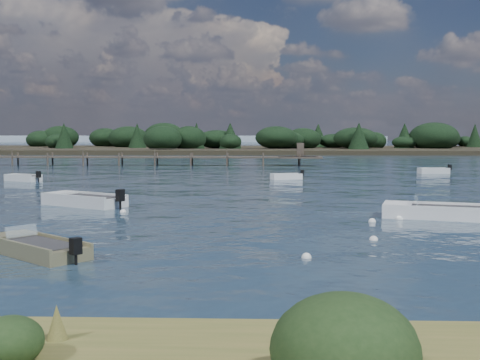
{
  "coord_description": "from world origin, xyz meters",
  "views": [
    {
      "loc": [
        -0.66,
        -23.27,
        3.98
      ],
      "look_at": [
        -1.96,
        14.0,
        1.0
      ],
      "focal_mm": 45.0,
      "sensor_mm": 36.0,
      "label": 1
    }
  ],
  "objects_px": {
    "dinghy_near_olive": "(36,250)",
    "jetty": "(85,157)",
    "tender_far_white": "(286,178)",
    "dinghy_mid_white_a": "(442,214)",
    "tender_far_grey": "(23,179)",
    "dinghy_mid_grey": "(84,202)",
    "tender_far_grey_b": "(434,172)"
  },
  "relations": [
    {
      "from": "dinghy_near_olive",
      "to": "tender_far_grey",
      "type": "bearing_deg",
      "value": 112.53
    },
    {
      "from": "tender_far_grey_b",
      "to": "jetty",
      "type": "relative_size",
      "value": 0.05
    },
    {
      "from": "dinghy_mid_grey",
      "to": "tender_far_grey_b",
      "type": "xyz_separation_m",
      "value": [
        26.19,
        26.28,
        -0.02
      ]
    },
    {
      "from": "dinghy_near_olive",
      "to": "tender_far_grey_b",
      "type": "bearing_deg",
      "value": 58.62
    },
    {
      "from": "dinghy_near_olive",
      "to": "jetty",
      "type": "xyz_separation_m",
      "value": [
        -13.77,
        52.21,
        0.84
      ]
    },
    {
      "from": "dinghy_near_olive",
      "to": "tender_far_grey",
      "type": "height_order",
      "value": "dinghy_near_olive"
    },
    {
      "from": "dinghy_mid_grey",
      "to": "tender_far_grey",
      "type": "distance_m",
      "value": 18.85
    },
    {
      "from": "dinghy_near_olive",
      "to": "dinghy_mid_white_a",
      "type": "xyz_separation_m",
      "value": [
        15.71,
        8.87,
        0.03
      ]
    },
    {
      "from": "dinghy_near_olive",
      "to": "dinghy_mid_grey",
      "type": "xyz_separation_m",
      "value": [
        -2.26,
        12.95,
        0.03
      ]
    },
    {
      "from": "tender_far_white",
      "to": "tender_far_grey_b",
      "type": "bearing_deg",
      "value": 27.85
    },
    {
      "from": "dinghy_near_olive",
      "to": "dinghy_mid_white_a",
      "type": "height_order",
      "value": "dinghy_mid_white_a"
    },
    {
      "from": "tender_far_white",
      "to": "jetty",
      "type": "bearing_deg",
      "value": 138.4
    },
    {
      "from": "tender_far_grey",
      "to": "dinghy_mid_white_a",
      "type": "distance_m",
      "value": 34.33
    },
    {
      "from": "dinghy_mid_grey",
      "to": "tender_far_grey_b",
      "type": "distance_m",
      "value": 37.11
    },
    {
      "from": "tender_far_white",
      "to": "tender_far_grey",
      "type": "bearing_deg",
      "value": -173.3
    },
    {
      "from": "tender_far_grey_b",
      "to": "tender_far_white",
      "type": "bearing_deg",
      "value": -152.15
    },
    {
      "from": "dinghy_mid_grey",
      "to": "dinghy_near_olive",
      "type": "bearing_deg",
      "value": -80.09
    },
    {
      "from": "tender_far_grey",
      "to": "jetty",
      "type": "bearing_deg",
      "value": 94.23
    },
    {
      "from": "dinghy_near_olive",
      "to": "jetty",
      "type": "distance_m",
      "value": 54.0
    },
    {
      "from": "dinghy_near_olive",
      "to": "jetty",
      "type": "relative_size",
      "value": 0.06
    },
    {
      "from": "tender_far_grey_b",
      "to": "jetty",
      "type": "distance_m",
      "value": 39.88
    },
    {
      "from": "tender_far_grey",
      "to": "jetty",
      "type": "xyz_separation_m",
      "value": [
        -1.71,
        23.15,
        0.83
      ]
    },
    {
      "from": "dinghy_near_olive",
      "to": "jetty",
      "type": "bearing_deg",
      "value": 104.77
    },
    {
      "from": "dinghy_mid_grey",
      "to": "jetty",
      "type": "height_order",
      "value": "jetty"
    },
    {
      "from": "tender_far_grey",
      "to": "dinghy_mid_grey",
      "type": "bearing_deg",
      "value": -58.71
    },
    {
      "from": "tender_far_white",
      "to": "tender_far_grey",
      "type": "distance_m",
      "value": 21.66
    },
    {
      "from": "dinghy_mid_grey",
      "to": "dinghy_mid_white_a",
      "type": "bearing_deg",
      "value": -12.79
    },
    {
      "from": "dinghy_mid_white_a",
      "to": "tender_far_grey_b",
      "type": "bearing_deg",
      "value": 74.85
    },
    {
      "from": "dinghy_mid_grey",
      "to": "dinghy_mid_white_a",
      "type": "xyz_separation_m",
      "value": [
        17.97,
        -4.08,
        -0.0
      ]
    },
    {
      "from": "dinghy_mid_grey",
      "to": "jetty",
      "type": "xyz_separation_m",
      "value": [
        -11.5,
        39.26,
        0.81
      ]
    },
    {
      "from": "tender_far_white",
      "to": "dinghy_mid_white_a",
      "type": "bearing_deg",
      "value": -74.62
    },
    {
      "from": "tender_far_white",
      "to": "dinghy_mid_white_a",
      "type": "xyz_separation_m",
      "value": [
        6.25,
        -22.72,
        0.03
      ]
    }
  ]
}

